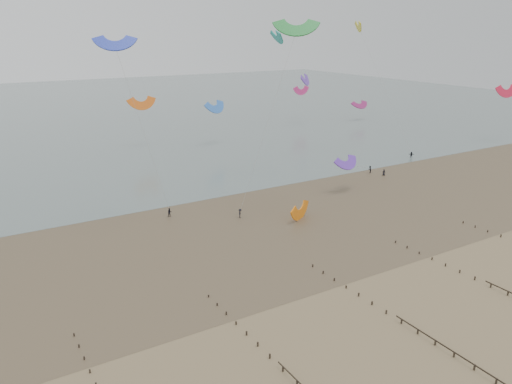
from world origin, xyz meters
TOP-DOWN VIEW (x-y plane):
  - ground at (0.00, 0.00)m, footprint 500.00×500.00m
  - sea_and_shore at (-4.08, 34.40)m, footprint 500.00×665.00m
  - groynes at (4.00, -19.05)m, footprint 72.16×50.16m
  - kitesurfers at (27.94, 45.83)m, footprint 122.88×18.49m
  - grounded_kite at (14.57, 29.96)m, footprint 8.05×7.50m
  - kites_airborne at (-2.39, 88.28)m, footprint 235.66×113.23m

SIDE VIEW (x-z plane):
  - ground at x=0.00m, z-range 0.00..0.00m
  - grounded_kite at x=14.57m, z-range -1.77..1.77m
  - sea_and_shore at x=-4.08m, z-range -0.01..0.02m
  - groynes at x=4.00m, z-range -0.03..0.97m
  - kitesurfers at x=27.94m, z-range -0.06..1.84m
  - kites_airborne at x=-2.39m, z-range -1.27..40.88m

